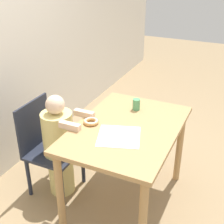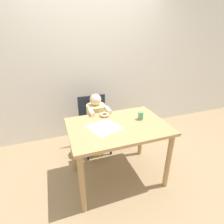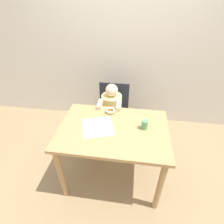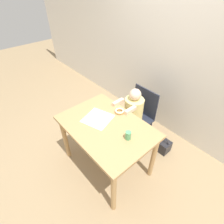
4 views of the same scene
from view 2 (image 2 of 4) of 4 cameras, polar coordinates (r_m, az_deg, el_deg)
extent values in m
plane|color=#997F5B|center=(2.48, 1.71, -20.25)|extent=(12.00, 12.00, 0.00)
cube|color=silver|center=(3.05, -7.17, 14.92)|extent=(8.00, 0.05, 2.50)
cube|color=tan|center=(2.02, 1.98, -4.74)|extent=(1.13, 0.79, 0.03)
cylinder|color=tan|center=(1.90, -9.67, -22.32)|extent=(0.06, 0.06, 0.74)
cylinder|color=tan|center=(2.22, 17.88, -15.13)|extent=(0.06, 0.06, 0.74)
cylinder|color=tan|center=(2.41, -12.72, -11.05)|extent=(0.06, 0.06, 0.74)
cylinder|color=tan|center=(2.67, 9.42, -6.89)|extent=(0.06, 0.06, 0.74)
cube|color=#232838|center=(2.71, -5.30, -5.22)|extent=(0.43, 0.42, 0.03)
cube|color=#232838|center=(2.78, -6.56, 0.98)|extent=(0.43, 0.02, 0.45)
cylinder|color=#232838|center=(2.64, -8.02, -11.64)|extent=(0.04, 0.04, 0.40)
cylinder|color=#232838|center=(2.72, -0.37, -10.22)|extent=(0.04, 0.04, 0.40)
cylinder|color=#232838|center=(2.93, -9.52, -7.73)|extent=(0.04, 0.04, 0.40)
cylinder|color=#232838|center=(3.00, -2.64, -6.58)|extent=(0.04, 0.04, 0.40)
cylinder|color=#E0D17F|center=(2.77, -4.86, -9.31)|extent=(0.23, 0.23, 0.42)
cylinder|color=#E0D17F|center=(2.56, -5.18, -1.73)|extent=(0.27, 0.27, 0.39)
sphere|color=beige|center=(2.46, -5.42, 4.07)|extent=(0.16, 0.16, 0.16)
cube|color=beige|center=(2.28, -6.79, -0.13)|extent=(0.05, 0.18, 0.05)
cube|color=beige|center=(2.34, -1.34, 0.66)|extent=(0.05, 0.18, 0.05)
torus|color=tan|center=(2.22, -2.50, -0.96)|extent=(0.12, 0.12, 0.03)
torus|color=white|center=(2.22, -2.50, -0.72)|extent=(0.11, 0.11, 0.02)
cube|color=white|center=(1.96, -2.44, -5.03)|extent=(0.40, 0.40, 0.00)
cube|color=#232328|center=(3.12, 2.30, -7.54)|extent=(0.25, 0.17, 0.19)
torus|color=#232328|center=(3.07, 2.33, -6.04)|extent=(0.20, 0.02, 0.20)
cylinder|color=#519E66|center=(2.15, 9.35, -1.20)|extent=(0.07, 0.07, 0.10)
camera|label=1|loc=(1.60, -82.51, 14.02)|focal=50.00mm
camera|label=3|loc=(0.91, 59.68, 27.16)|focal=28.00mm
camera|label=4|loc=(2.00, 56.48, 28.14)|focal=28.00mm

